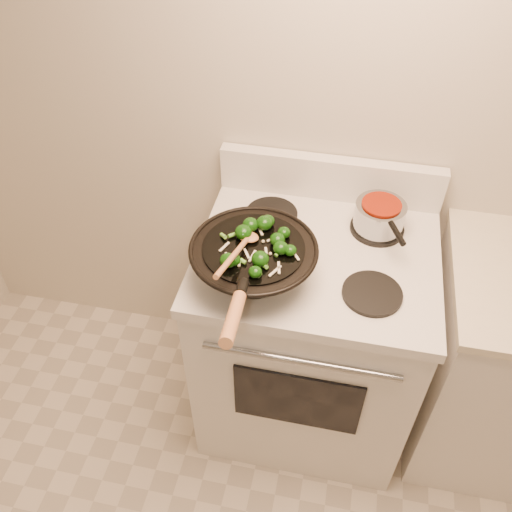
# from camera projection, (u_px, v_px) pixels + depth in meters

# --- Properties ---
(stove) EXTENTS (0.78, 0.67, 1.08)m
(stove) POSITION_uv_depth(u_px,v_px,m) (309.00, 337.00, 2.06)
(stove) COLOR silver
(stove) RESTS_ON ground
(wok) EXTENTS (0.38, 0.63, 0.25)m
(wok) POSITION_uv_depth(u_px,v_px,m) (253.00, 260.00, 1.61)
(wok) COLOR black
(wok) RESTS_ON stove
(stirfry) EXTENTS (0.25, 0.26, 0.04)m
(stirfry) POSITION_uv_depth(u_px,v_px,m) (259.00, 242.00, 1.56)
(stirfry) COLOR #0E3608
(stirfry) RESTS_ON wok
(wooden_spoon) EXTENTS (0.07, 0.28, 0.10)m
(wooden_spoon) POSITION_uv_depth(u_px,v_px,m) (240.00, 248.00, 1.53)
(wooden_spoon) COLOR #B17046
(wooden_spoon) RESTS_ON wok
(saucepan) EXTENTS (0.17, 0.26, 0.10)m
(saucepan) POSITION_uv_depth(u_px,v_px,m) (380.00, 216.00, 1.78)
(saucepan) COLOR #94979C
(saucepan) RESTS_ON stove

